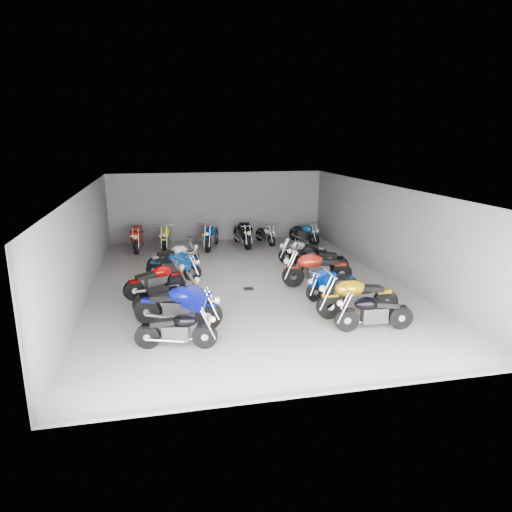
# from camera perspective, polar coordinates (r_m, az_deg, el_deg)

# --- Properties ---
(ground) EXTENTS (14.00, 14.00, 0.00)m
(ground) POSITION_cam_1_polar(r_m,az_deg,el_deg) (15.32, -1.31, -3.53)
(ground) COLOR #9B9893
(ground) RESTS_ON ground
(wall_back) EXTENTS (10.00, 0.10, 3.20)m
(wall_back) POSITION_cam_1_polar(r_m,az_deg,el_deg) (21.71, -4.80, 6.17)
(wall_back) COLOR slate
(wall_back) RESTS_ON ground
(wall_left) EXTENTS (0.10, 14.00, 3.20)m
(wall_left) POSITION_cam_1_polar(r_m,az_deg,el_deg) (14.84, -20.68, 1.32)
(wall_left) COLOR slate
(wall_left) RESTS_ON ground
(wall_right) EXTENTS (0.10, 14.00, 3.20)m
(wall_right) POSITION_cam_1_polar(r_m,az_deg,el_deg) (16.55, 15.95, 3.00)
(wall_right) COLOR slate
(wall_right) RESTS_ON ground
(ceiling) EXTENTS (10.00, 14.00, 0.04)m
(ceiling) POSITION_cam_1_polar(r_m,az_deg,el_deg) (14.64, -1.38, 8.53)
(ceiling) COLOR black
(ceiling) RESTS_ON wall_back
(drain_grate) EXTENTS (0.32, 0.32, 0.01)m
(drain_grate) POSITION_cam_1_polar(r_m,az_deg,el_deg) (14.85, -0.95, -4.10)
(drain_grate) COLOR black
(drain_grate) RESTS_ON ground
(motorcycle_left_a) EXTENTS (1.91, 0.54, 0.85)m
(motorcycle_left_a) POSITION_cam_1_polar(r_m,az_deg,el_deg) (10.83, -9.84, -9.06)
(motorcycle_left_a) COLOR black
(motorcycle_left_a) RESTS_ON ground
(motorcycle_left_b) EXTENTS (2.24, 0.98, 1.03)m
(motorcycle_left_b) POSITION_cam_1_polar(r_m,az_deg,el_deg) (11.96, -9.59, -6.20)
(motorcycle_left_b) COLOR black
(motorcycle_left_b) RESTS_ON ground
(motorcycle_left_c) EXTENTS (1.96, 0.80, 0.89)m
(motorcycle_left_c) POSITION_cam_1_polar(r_m,az_deg,el_deg) (13.16, -10.82, -4.65)
(motorcycle_left_c) COLOR black
(motorcycle_left_c) RESTS_ON ground
(motorcycle_left_d) EXTENTS (1.95, 0.98, 0.91)m
(motorcycle_left_d) POSITION_cam_1_polar(r_m,az_deg,el_deg) (14.44, -12.32, -2.95)
(motorcycle_left_d) COLOR black
(motorcycle_left_d) RESTS_ON ground
(motorcycle_left_e) EXTENTS (1.88, 0.97, 0.88)m
(motorcycle_left_e) POSITION_cam_1_polar(r_m,az_deg,el_deg) (15.91, -10.20, -1.26)
(motorcycle_left_e) COLOR black
(motorcycle_left_e) RESTS_ON ground
(motorcycle_left_f) EXTENTS (1.97, 0.94, 0.91)m
(motorcycle_left_f) POSITION_cam_1_polar(r_m,az_deg,el_deg) (17.03, -10.14, -0.15)
(motorcycle_left_f) COLOR black
(motorcycle_left_f) RESTS_ON ground
(motorcycle_right_a) EXTENTS (2.04, 0.45, 0.90)m
(motorcycle_right_a) POSITION_cam_1_polar(r_m,az_deg,el_deg) (11.99, 14.44, -6.79)
(motorcycle_right_a) COLOR black
(motorcycle_right_a) RESTS_ON ground
(motorcycle_right_b) EXTENTS (2.34, 0.45, 1.03)m
(motorcycle_right_b) POSITION_cam_1_polar(r_m,az_deg,el_deg) (12.75, 12.50, -5.02)
(motorcycle_right_b) COLOR black
(motorcycle_right_b) RESTS_ON ground
(motorcycle_right_c) EXTENTS (1.84, 0.67, 0.83)m
(motorcycle_right_c) POSITION_cam_1_polar(r_m,az_deg,el_deg) (14.12, 9.45, -3.40)
(motorcycle_right_c) COLOR black
(motorcycle_right_c) RESTS_ON ground
(motorcycle_right_d) EXTENTS (2.39, 0.46, 1.05)m
(motorcycle_right_d) POSITION_cam_1_polar(r_m,az_deg,el_deg) (15.17, 7.56, -1.59)
(motorcycle_right_d) COLOR black
(motorcycle_right_d) RESTS_ON ground
(motorcycle_right_e) EXTENTS (2.18, 0.80, 0.98)m
(motorcycle_right_e) POSITION_cam_1_polar(r_m,az_deg,el_deg) (16.40, 7.57, -0.48)
(motorcycle_right_e) COLOR black
(motorcycle_right_e) RESTS_ON ground
(motorcycle_right_f) EXTENTS (1.96, 0.40, 0.86)m
(motorcycle_right_f) POSITION_cam_1_polar(r_m,az_deg,el_deg) (17.87, 5.84, 0.62)
(motorcycle_right_f) COLOR black
(motorcycle_right_f) RESTS_ON ground
(motorcycle_back_a) EXTENTS (0.51, 2.38, 1.04)m
(motorcycle_back_a) POSITION_cam_1_polar(r_m,az_deg,el_deg) (20.44, -14.52, 2.29)
(motorcycle_back_a) COLOR black
(motorcycle_back_a) RESTS_ON ground
(motorcycle_back_b) EXTENTS (0.52, 2.29, 1.01)m
(motorcycle_back_b) POSITION_cam_1_polar(r_m,az_deg,el_deg) (20.29, -11.19, 2.33)
(motorcycle_back_b) COLOR black
(motorcycle_back_b) RESTS_ON ground
(motorcycle_back_c) EXTENTS (0.87, 2.21, 1.00)m
(motorcycle_back_c) POSITION_cam_1_polar(r_m,az_deg,el_deg) (20.21, -5.58, 2.49)
(motorcycle_back_c) COLOR black
(motorcycle_back_c) RESTS_ON ground
(motorcycle_back_d) EXTENTS (0.54, 2.38, 1.04)m
(motorcycle_back_d) POSITION_cam_1_polar(r_m,az_deg,el_deg) (20.52, -1.71, 2.80)
(motorcycle_back_d) COLOR black
(motorcycle_back_d) RESTS_ON ground
(motorcycle_back_e) EXTENTS (0.56, 1.82, 0.81)m
(motorcycle_back_e) POSITION_cam_1_polar(r_m,az_deg,el_deg) (21.01, 1.22, 2.73)
(motorcycle_back_e) COLOR black
(motorcycle_back_e) RESTS_ON ground
(motorcycle_back_f) EXTENTS (0.89, 1.91, 0.88)m
(motorcycle_back_f) POSITION_cam_1_polar(r_m,az_deg,el_deg) (21.20, 6.06, 2.87)
(motorcycle_back_f) COLOR black
(motorcycle_back_f) RESTS_ON ground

